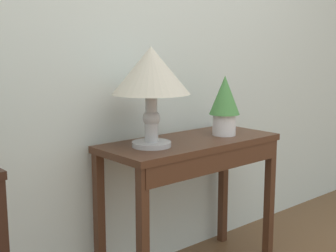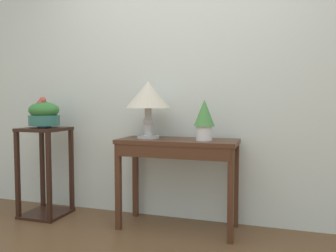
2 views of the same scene
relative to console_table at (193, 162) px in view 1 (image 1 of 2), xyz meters
The scene contains 4 objects.
back_wall_with_art 0.82m from the console_table, 96.52° to the left, with size 9.00×0.10×2.80m.
console_table is the anchor object (origin of this frame).
table_lamp 0.55m from the console_table, behind, with size 0.38×0.38×0.49m.
potted_plant_on_console 0.38m from the console_table, ahead, with size 0.17×0.17×0.33m.
Camera 1 is at (-1.65, -0.53, 1.26)m, focal length 49.62 mm.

